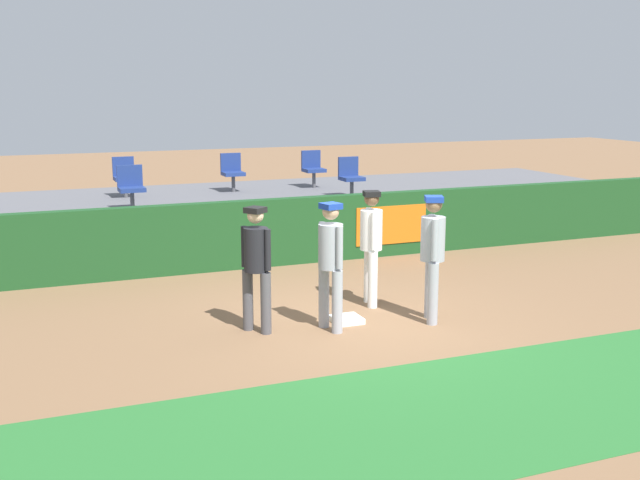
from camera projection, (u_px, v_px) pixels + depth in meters
name	position (u px, v px, depth m)	size (l,w,h in m)	color
ground_plane	(361.00, 322.00, 10.98)	(60.00, 60.00, 0.00)	brown
grass_foreground_strip	(488.00, 405.00, 8.13)	(18.00, 2.80, 0.01)	#26662B
first_base	(347.00, 320.00, 10.97)	(0.40, 0.40, 0.08)	white
player_fielder_home	(371.00, 240.00, 11.68)	(0.43, 0.52, 1.74)	white
player_runner_visitor	(331.00, 257.00, 10.45)	(0.40, 0.48, 1.75)	#9EA3AD
player_coach_visitor	(433.00, 249.00, 10.84)	(0.45, 0.47, 1.79)	#9EA3AD
player_umpire	(256.00, 260.00, 10.38)	(0.45, 0.45, 1.71)	#4C4C51
field_wall	(274.00, 232.00, 14.33)	(18.00, 0.26, 1.24)	#19471E
bleacher_platform	(235.00, 218.00, 16.69)	(18.00, 4.80, 0.97)	#59595E
seat_front_left	(131.00, 185.00, 14.61)	(0.47, 0.44, 0.84)	#4C4C51
seat_back_right	(313.00, 167.00, 17.87)	(0.46, 0.44, 0.84)	#4C4C51
seat_front_right	(350.00, 175.00, 16.28)	(0.44, 0.44, 0.84)	#4C4C51
seat_back_left	(124.00, 175.00, 16.30)	(0.44, 0.44, 0.84)	#4C4C51
seat_back_center	(232.00, 170.00, 17.16)	(0.46, 0.44, 0.84)	#4C4C51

